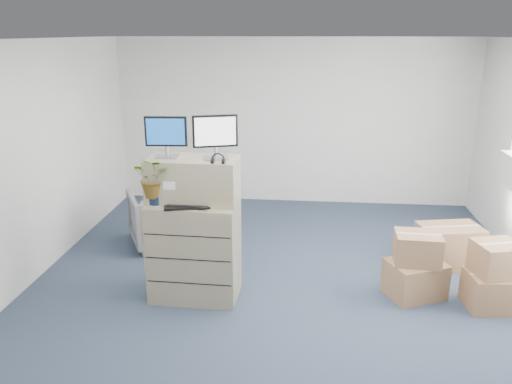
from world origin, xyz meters
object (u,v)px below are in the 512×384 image
at_px(keyboard, 188,206).
at_px(water_bottle, 197,188).
at_px(potted_plant, 155,183).
at_px(monitor_right, 215,135).
at_px(filing_cabinet_lower, 195,250).
at_px(office_chair, 162,215).
at_px(monitor_left, 166,135).

bearing_deg(keyboard, water_bottle, 56.44).
xyz_separation_m(water_bottle, potted_plant, (-0.42, -0.15, 0.09)).
bearing_deg(monitor_right, potted_plant, 175.73).
relative_size(filing_cabinet_lower, office_chair, 1.31).
distance_m(potted_plant, office_chair, 1.81).
relative_size(monitor_right, office_chair, 0.54).
bearing_deg(water_bottle, monitor_right, -1.13).
distance_m(monitor_left, water_bottle, 0.66).
bearing_deg(potted_plant, monitor_right, 13.02).
bearing_deg(water_bottle, office_chair, 121.43).
distance_m(monitor_left, office_chair, 2.02).
xyz_separation_m(monitor_left, keyboard, (0.25, -0.21, -0.71)).
height_order(keyboard, office_chair, keyboard).
distance_m(filing_cabinet_lower, potted_plant, 0.89).
xyz_separation_m(monitor_left, water_bottle, (0.32, -0.01, -0.58)).
bearing_deg(filing_cabinet_lower, monitor_left, 170.62).
height_order(monitor_left, potted_plant, monitor_left).
height_order(monitor_left, monitor_right, monitor_right).
relative_size(potted_plant, office_chair, 0.63).
distance_m(monitor_right, office_chair, 2.23).
bearing_deg(monitor_left, keyboard, -43.64).
bearing_deg(water_bottle, keyboard, -109.22).
relative_size(water_bottle, office_chair, 0.35).
bearing_deg(keyboard, filing_cabinet_lower, 68.12).
relative_size(filing_cabinet_lower, keyboard, 2.31).
height_order(filing_cabinet_lower, monitor_right, monitor_right).
distance_m(monitor_left, monitor_right, 0.53).
xyz_separation_m(monitor_right, water_bottle, (-0.21, 0.00, -0.59)).
relative_size(monitor_right, keyboard, 0.95).
bearing_deg(monitor_left, water_bottle, -6.21).
height_order(water_bottle, potted_plant, potted_plant).
xyz_separation_m(filing_cabinet_lower, monitor_left, (-0.27, 0.05, 1.29)).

